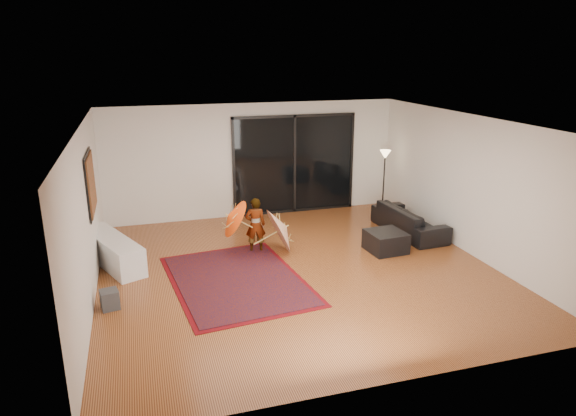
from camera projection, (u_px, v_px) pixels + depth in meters
name	position (u px, v px, depth m)	size (l,w,h in m)	color
floor	(298.00, 270.00, 9.39)	(7.00, 7.00, 0.00)	#A75C2D
ceiling	(299.00, 122.00, 8.60)	(7.00, 7.00, 0.00)	white
wall_back	(254.00, 160.00, 12.20)	(7.00, 7.00, 0.00)	silver
wall_front	(393.00, 282.00, 5.79)	(7.00, 7.00, 0.00)	silver
wall_left	(86.00, 217.00, 8.04)	(7.00, 7.00, 0.00)	silver
wall_right	(470.00, 185.00, 9.95)	(7.00, 7.00, 0.00)	silver
sliding_door	(294.00, 164.00, 12.49)	(3.06, 0.07, 2.40)	black
painting	(91.00, 183.00, 8.88)	(0.04, 1.28, 1.08)	black
media_console	(112.00, 251.00, 9.59)	(0.49, 1.95, 0.54)	white
speaker	(110.00, 299.00, 7.97)	(0.27, 0.27, 0.30)	#424244
persian_rug	(237.00, 280.00, 8.98)	(2.49, 3.26, 0.02)	#5B070D
sofa	(409.00, 220.00, 11.25)	(2.00, 0.78, 0.58)	black
ottoman	(386.00, 241.00, 10.25)	(0.71, 0.71, 0.40)	black
floor_lamp	(385.00, 164.00, 12.46)	(0.27, 0.27, 1.55)	black
child	(255.00, 225.00, 10.14)	(0.40, 0.26, 1.11)	#999999
parasol_orange	(228.00, 219.00, 9.89)	(0.55, 0.78, 0.85)	#FD4C0D
parasol_white	(287.00, 227.00, 10.18)	(0.57, 0.95, 0.97)	silver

